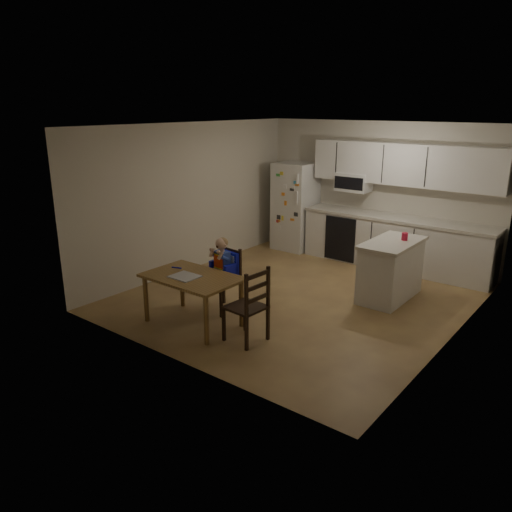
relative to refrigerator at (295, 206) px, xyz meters
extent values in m
cube|color=brown|center=(1.55, -2.15, -0.85)|extent=(4.50, 5.00, 0.01)
cube|color=beige|center=(1.55, 0.35, 0.40)|extent=(4.50, 0.02, 2.50)
cube|color=beige|center=(-0.70, -2.15, 0.40)|extent=(0.02, 5.00, 2.50)
cube|color=beige|center=(3.80, -2.15, 0.40)|extent=(0.02, 5.00, 2.50)
cube|color=white|center=(1.55, -2.15, 1.65)|extent=(4.50, 5.00, 0.01)
cube|color=silver|center=(0.00, 0.00, 0.00)|extent=(0.72, 0.70, 1.70)
cube|color=silver|center=(2.08, 0.05, -0.42)|extent=(3.34, 0.60, 0.86)
cube|color=beige|center=(2.08, 0.04, 0.04)|extent=(3.37, 0.62, 0.05)
cube|color=black|center=(1.16, -0.26, -0.42)|extent=(0.60, 0.02, 0.80)
cube|color=silver|center=(2.08, 0.18, 0.95)|extent=(3.34, 0.34, 0.70)
cube|color=silver|center=(1.16, 0.15, 0.57)|extent=(0.60, 0.38, 0.33)
cube|color=silver|center=(2.62, -1.37, -0.44)|extent=(0.56, 1.13, 0.83)
cube|color=beige|center=(2.62, -1.37, 0.00)|extent=(0.62, 1.18, 0.05)
cylinder|color=red|center=(2.73, -1.20, 0.08)|extent=(0.09, 0.09, 0.11)
cube|color=brown|center=(0.98, -3.83, -0.20)|extent=(1.24, 0.80, 0.04)
cylinder|color=brown|center=(0.43, -4.15, -0.54)|extent=(0.06, 0.06, 0.63)
cylinder|color=brown|center=(0.43, -3.50, -0.54)|extent=(0.06, 0.06, 0.63)
cylinder|color=brown|center=(1.53, -4.15, -0.54)|extent=(0.06, 0.06, 0.63)
cylinder|color=brown|center=(1.53, -3.50, -0.54)|extent=(0.06, 0.06, 0.63)
cube|color=#B3B2B8|center=(0.94, -3.91, -0.18)|extent=(0.34, 0.30, 0.01)
cylinder|color=#1319D1|center=(0.58, -3.74, -0.18)|extent=(0.12, 0.06, 0.02)
cube|color=black|center=(0.98, -3.26, -0.44)|extent=(0.44, 0.44, 0.03)
cube|color=black|center=(0.78, -3.41, -0.65)|extent=(0.04, 0.04, 0.39)
cube|color=black|center=(0.83, -3.06, -0.65)|extent=(0.04, 0.04, 0.39)
cube|color=black|center=(1.14, -3.46, -0.65)|extent=(0.04, 0.04, 0.39)
cube|color=black|center=(1.18, -3.10, -0.65)|extent=(0.04, 0.04, 0.39)
cube|color=black|center=(1.00, -3.08, -0.19)|extent=(0.40, 0.08, 0.47)
cube|color=#1319D1|center=(0.98, -3.26, -0.38)|extent=(0.39, 0.36, 0.09)
cube|color=#1319D1|center=(1.00, -3.13, -0.17)|extent=(0.36, 0.10, 0.32)
cube|color=#587ED4|center=(0.98, -3.27, -0.33)|extent=(0.31, 0.27, 0.02)
cube|color=#2C3B9D|center=(0.98, -3.25, -0.11)|extent=(0.22, 0.16, 0.24)
cube|color=red|center=(0.97, -3.31, -0.12)|extent=(0.18, 0.03, 0.19)
sphere|color=beige|center=(0.98, -3.26, 0.12)|extent=(0.18, 0.18, 0.16)
ellipsoid|color=olive|center=(0.98, -3.26, 0.13)|extent=(0.18, 0.17, 0.13)
cube|color=black|center=(1.83, -3.78, -0.41)|extent=(0.45, 0.45, 0.03)
cube|color=black|center=(1.65, -3.57, -0.64)|extent=(0.04, 0.04, 0.42)
cube|color=black|center=(2.03, -3.60, -0.64)|extent=(0.04, 0.04, 0.42)
cube|color=black|center=(1.63, -3.95, -0.64)|extent=(0.04, 0.04, 0.42)
cube|color=black|center=(2.01, -3.98, -0.64)|extent=(0.04, 0.04, 0.42)
cube|color=black|center=(2.02, -3.79, -0.15)|extent=(0.06, 0.42, 0.50)
camera|label=1|loc=(5.37, -8.07, 1.94)|focal=35.00mm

